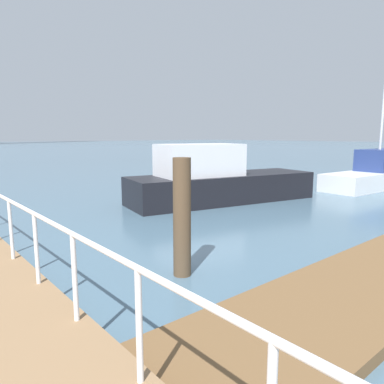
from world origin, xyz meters
The scene contains 5 objects.
ground_plane centered at (0.00, 20.00, 0.00)m, with size 300.00×300.00×0.00m, color slate.
boardwalk_railing centered at (-3.15, 11.27, 1.22)m, with size 0.06×29.45×1.08m.
dock_piling_0 centered at (-0.71, 13.03, 1.09)m, with size 0.33×0.33×2.17m, color brown.
moored_boat_0 centered at (4.93, 17.96, 0.83)m, with size 7.76×3.63×2.24m.
moored_boat_2 centered at (14.03, 15.70, 0.70)m, with size 7.50×2.32×7.53m.
Camera 1 is at (-4.66, 8.07, 2.55)m, focal length 33.63 mm.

